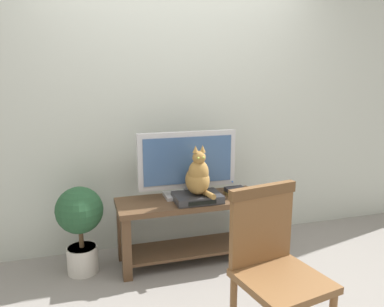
% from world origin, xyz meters
% --- Properties ---
extents(ground_plane, '(12.00, 12.00, 0.00)m').
position_xyz_m(ground_plane, '(0.00, 0.00, 0.00)').
color(ground_plane, gray).
extents(back_wall, '(7.00, 0.12, 2.80)m').
position_xyz_m(back_wall, '(0.00, 0.97, 1.40)').
color(back_wall, '#B7BCB2').
rests_on(back_wall, ground).
extents(tv_stand, '(1.21, 0.44, 0.54)m').
position_xyz_m(tv_stand, '(0.03, 0.50, 0.37)').
color(tv_stand, '#513823').
rests_on(tv_stand, ground).
extents(tv, '(0.83, 0.20, 0.55)m').
position_xyz_m(tv, '(0.03, 0.58, 0.83)').
color(tv, '#B7B7BC').
rests_on(tv, tv_stand).
extents(media_box, '(0.38, 0.27, 0.06)m').
position_xyz_m(media_box, '(0.07, 0.43, 0.58)').
color(media_box, '#2D2D30').
rests_on(media_box, tv_stand).
extents(cat, '(0.20, 0.30, 0.41)m').
position_xyz_m(cat, '(0.07, 0.42, 0.76)').
color(cat, olive).
rests_on(cat, media_box).
extents(wooden_chair, '(0.50, 0.50, 0.97)m').
position_xyz_m(wooden_chair, '(0.14, -0.69, 0.57)').
color(wooden_chair, brown).
rests_on(wooden_chair, ground).
extents(book_stack, '(0.19, 0.14, 0.06)m').
position_xyz_m(book_stack, '(0.44, 0.50, 0.57)').
color(book_stack, olive).
rests_on(book_stack, tv_stand).
extents(potted_plant, '(0.37, 0.37, 0.71)m').
position_xyz_m(potted_plant, '(-0.86, 0.55, 0.44)').
color(potted_plant, beige).
rests_on(potted_plant, ground).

